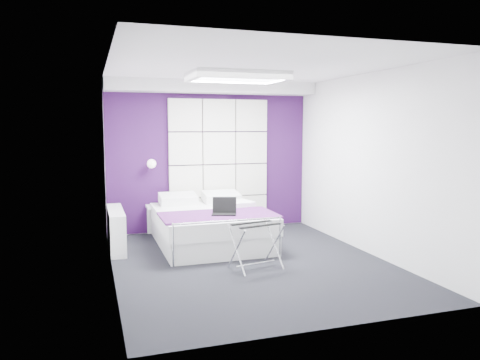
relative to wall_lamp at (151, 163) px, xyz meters
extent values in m
plane|color=black|center=(1.05, -2.06, -1.22)|extent=(4.40, 4.40, 0.00)
plane|color=white|center=(1.05, -2.06, 1.38)|extent=(4.40, 4.40, 0.00)
plane|color=white|center=(1.05, 0.14, 0.08)|extent=(3.60, 0.00, 3.60)
plane|color=white|center=(-0.75, -2.06, 0.08)|extent=(0.00, 4.40, 4.40)
plane|color=white|center=(2.85, -2.06, 0.08)|extent=(0.00, 4.40, 4.40)
cube|color=#310E3F|center=(1.05, 0.13, 0.08)|extent=(3.58, 0.02, 2.58)
cube|color=white|center=(1.05, -0.11, 1.28)|extent=(3.58, 0.50, 0.20)
sphere|color=white|center=(0.00, 0.00, 0.00)|extent=(0.15, 0.15, 0.15)
cube|color=white|center=(-0.64, -0.76, -0.92)|extent=(0.22, 1.20, 0.60)
cube|color=white|center=(0.77, -0.94, -1.07)|extent=(1.57, 1.96, 0.29)
cube|color=white|center=(0.77, -0.94, -0.80)|extent=(1.61, 2.00, 0.25)
cube|color=#451449|center=(0.77, -1.43, -0.66)|extent=(1.67, 0.88, 0.03)
cube|color=white|center=(0.10, -0.04, -0.73)|extent=(0.40, 0.31, 0.04)
cube|color=black|center=(1.03, -2.33, -0.64)|extent=(0.60, 0.44, 0.01)
cube|color=black|center=(0.84, -1.50, -0.64)|extent=(0.35, 0.24, 0.02)
cube|color=black|center=(0.84, -1.38, -0.52)|extent=(0.35, 0.01, 0.23)
camera|label=1|loc=(-0.98, -7.90, 0.62)|focal=35.00mm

